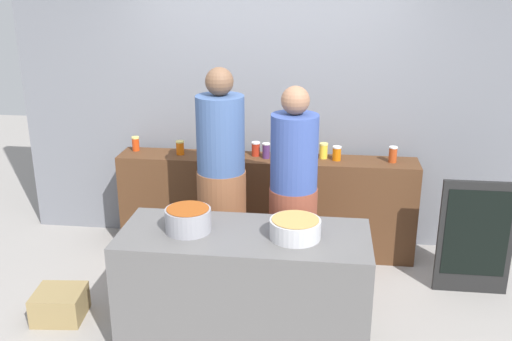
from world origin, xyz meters
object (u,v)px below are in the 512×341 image
preserve_jar_2 (223,147)px  cooking_pot_left (188,220)px  preserve_jar_4 (266,151)px  preserve_jar_1 (180,148)px  preserve_jar_7 (324,151)px  cook_in_cap (293,207)px  preserve_jar_3 (256,149)px  chalkboard_sign (475,238)px  preserve_jar_5 (288,152)px  preserve_jar_8 (337,153)px  preserve_jar_0 (136,144)px  cooking_pot_center (295,228)px  cook_with_tongs (222,191)px  preserve_jar_9 (393,154)px  bread_crate (60,304)px  preserve_jar_6 (302,153)px

preserve_jar_2 → cooking_pot_left: 1.48m
preserve_jar_4 → cooking_pot_left: bearing=-105.2°
preserve_jar_1 → cooking_pot_left: bearing=-73.8°
preserve_jar_7 → cook_in_cap: cook_in_cap is taller
preserve_jar_2 → preserve_jar_3: (0.31, -0.02, -0.00)m
chalkboard_sign → preserve_jar_2: bearing=164.1°
preserve_jar_5 → chalkboard_sign: preserve_jar_5 is taller
cooking_pot_left → preserve_jar_7: bearing=58.5°
preserve_jar_5 → preserve_jar_2: bearing=172.2°
preserve_jar_8 → preserve_jar_0: bearing=178.0°
cooking_pot_center → chalkboard_sign: 1.70m
chalkboard_sign → cook_with_tongs: bearing=-177.4°
preserve_jar_0 → preserve_jar_5: bearing=-3.2°
preserve_jar_8 → preserve_jar_9: bearing=0.4°
chalkboard_sign → preserve_jar_9: bearing=139.0°
preserve_jar_1 → cooking_pot_left: size_ratio=0.41×
preserve_jar_4 → preserve_jar_3: bearing=148.2°
cook_with_tongs → bread_crate: 1.50m
preserve_jar_0 → preserve_jar_5: size_ratio=1.03×
preserve_jar_1 → preserve_jar_5: size_ratio=0.98×
preserve_jar_6 → cooking_pot_left: (-0.70, -1.40, -0.07)m
preserve_jar_3 → cooking_pot_left: (-0.28, -1.45, -0.08)m
cook_with_tongs → chalkboard_sign: 2.07m
preserve_jar_6 → preserve_jar_9: (0.79, 0.01, 0.02)m
preserve_jar_5 → preserve_jar_0: bearing=176.8°
preserve_jar_0 → cooking_pot_left: bearing=-60.0°
cook_in_cap → preserve_jar_7: bearing=75.8°
cook_in_cap → bread_crate: cook_in_cap is taller
preserve_jar_3 → preserve_jar_7: 0.61m
preserve_jar_9 → cooking_pot_center: size_ratio=0.42×
preserve_jar_5 → preserve_jar_6: preserve_jar_5 is taller
preserve_jar_5 → cook_with_tongs: cook_with_tongs is taller
cook_in_cap → preserve_jar_9: bearing=44.6°
preserve_jar_1 → preserve_jar_7: preserve_jar_7 is taller
cooking_pot_center → preserve_jar_4: bearing=103.9°
preserve_jar_4 → preserve_jar_9: 1.12m
preserve_jar_8 → cooking_pot_center: bearing=-101.2°
cooking_pot_center → preserve_jar_7: bearing=83.6°
preserve_jar_4 → preserve_jar_6: preserve_jar_4 is taller
preserve_jar_0 → chalkboard_sign: 3.08m
preserve_jar_2 → preserve_jar_6: size_ratio=1.17×
preserve_jar_2 → preserve_jar_4: bearing=-11.7°
preserve_jar_7 → cooking_pot_center: (-0.16, -1.47, -0.10)m
preserve_jar_9 → cook_with_tongs: cook_with_tongs is taller
cooking_pot_left → bread_crate: (-1.04, 0.08, -0.79)m
preserve_jar_3 → preserve_jar_2: bearing=175.6°
preserve_jar_0 → cook_with_tongs: bearing=-36.9°
preserve_jar_2 → preserve_jar_9: preserve_jar_9 is taller
preserve_jar_0 → cook_with_tongs: cook_with_tongs is taller
preserve_jar_7 → preserve_jar_8: bearing=-21.3°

